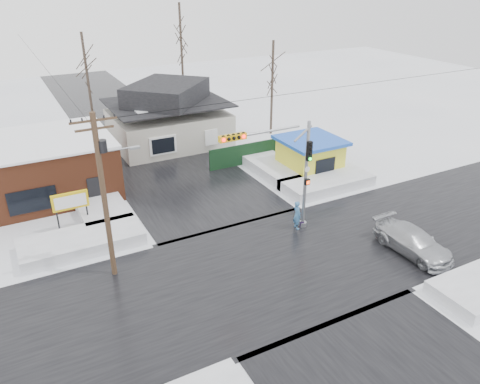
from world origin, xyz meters
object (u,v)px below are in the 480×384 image
traffic_signal (285,165)px  utility_pole (104,188)px  marquee_sign (70,202)px  pedestrian (297,215)px  kiosk (310,156)px  car (413,242)px

traffic_signal → utility_pole: (-10.36, 0.53, 0.57)m
utility_pole → marquee_sign: utility_pole is taller
utility_pole → pedestrian: 12.17m
traffic_signal → pedestrian: size_ratio=3.71×
traffic_signal → pedestrian: (1.06, -0.01, -3.60)m
kiosk → car: bearing=-97.6°
car → pedestrian: bearing=126.6°
utility_pole → pedestrian: bearing=-2.7°
kiosk → pedestrian: bearing=-130.5°
marquee_sign → pedestrian: (12.50, -6.54, -0.98)m
car → utility_pole: bearing=157.4°
utility_pole → marquee_sign: size_ratio=3.53×
marquee_sign → traffic_signal: bearing=-29.7°
kiosk → traffic_signal: bearing=-135.2°
marquee_sign → pedestrian: size_ratio=1.35×
utility_pole → marquee_sign: (-1.07, 5.99, -3.19)m
marquee_sign → car: (16.82, -12.03, -1.20)m
kiosk → car: kiosk is taller
traffic_signal → pedestrian: traffic_signal is taller
marquee_sign → car: 20.72m
pedestrian → traffic_signal: bearing=95.6°
kiosk → car: size_ratio=0.92×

